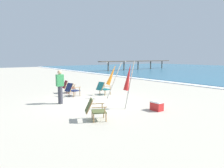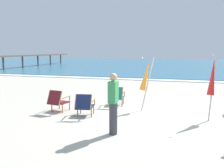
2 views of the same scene
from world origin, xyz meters
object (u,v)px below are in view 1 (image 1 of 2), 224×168
at_px(umbrella_furled_orange, 112,75).
at_px(beach_chair_back_right, 103,88).
at_px(umbrella_furled_red, 128,78).
at_px(beach_chair_mid_center, 72,89).
at_px(beach_chair_front_left, 94,109).
at_px(beach_chair_front_right, 68,86).
at_px(person_near_chairs, 60,87).
at_px(cooler_box, 157,106).

bearing_deg(umbrella_furled_orange, beach_chair_back_right, 169.39).
distance_m(umbrella_furled_orange, umbrella_furled_red, 2.26).
bearing_deg(beach_chair_back_right, beach_chair_mid_center, -112.21).
xyz_separation_m(beach_chair_front_left, beach_chair_front_right, (-5.68, 1.63, 0.00)).
bearing_deg(beach_chair_back_right, person_near_chairs, -77.88).
distance_m(umbrella_furled_orange, person_near_chairs, 2.80).
height_order(beach_chair_mid_center, umbrella_furled_red, umbrella_furled_red).
height_order(beach_chair_front_left, umbrella_furled_red, umbrella_furled_red).
height_order(beach_chair_front_left, cooler_box, beach_chair_front_left).
xyz_separation_m(beach_chair_back_right, umbrella_furled_red, (3.32, -0.96, 0.95)).
relative_size(beach_chair_front_left, person_near_chairs, 0.55).
bearing_deg(beach_chair_front_left, umbrella_furled_orange, 133.52).
bearing_deg(cooler_box, beach_chair_front_left, -98.88).
bearing_deg(umbrella_furled_red, beach_chair_front_right, -175.30).
distance_m(beach_chair_front_right, umbrella_furled_red, 5.27).
bearing_deg(beach_chair_back_right, beach_chair_front_left, -38.18).
bearing_deg(beach_chair_front_right, beach_chair_back_right, 36.94).
bearing_deg(beach_chair_back_right, beach_chair_front_right, -143.06).
bearing_deg(umbrella_furled_red, beach_chair_front_left, -75.98).
height_order(beach_chair_front_left, person_near_chairs, person_near_chairs).
distance_m(beach_chair_front_left, umbrella_furled_orange, 3.95).
distance_m(beach_chair_back_right, person_near_chairs, 3.03).
relative_size(umbrella_furled_orange, umbrella_furled_red, 0.95).
xyz_separation_m(beach_chair_front_left, beach_chair_mid_center, (-4.52, 1.33, -0.00)).
bearing_deg(beach_chair_mid_center, cooler_box, 16.77).
bearing_deg(umbrella_furled_red, beach_chair_mid_center, -169.80).
relative_size(beach_chair_front_left, beach_chair_back_right, 1.12).
bearing_deg(umbrella_furled_orange, beach_chair_front_right, -158.94).
bearing_deg(beach_chair_mid_center, beach_chair_front_left, -16.42).
distance_m(beach_chair_back_right, umbrella_furled_red, 3.58).
relative_size(beach_chair_front_right, person_near_chairs, 0.49).
bearing_deg(umbrella_furled_orange, beach_chair_front_left, -46.48).
bearing_deg(person_near_chairs, umbrella_furled_orange, 78.49).
xyz_separation_m(beach_chair_front_left, beach_chair_back_right, (-3.83, 3.01, -0.00)).
height_order(beach_chair_back_right, beach_chair_front_right, beach_chair_front_right).
distance_m(beach_chair_mid_center, beach_chair_front_right, 1.19).
bearing_deg(beach_chair_front_left, beach_chair_mid_center, 163.58).
xyz_separation_m(umbrella_furled_red, cooler_box, (0.95, 0.77, -1.17)).
distance_m(beach_chair_back_right, cooler_box, 4.28).
bearing_deg(person_near_chairs, cooler_box, 36.97).
relative_size(beach_chair_front_right, umbrella_furled_orange, 0.41).
relative_size(beach_chair_front_left, beach_chair_front_right, 1.11).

